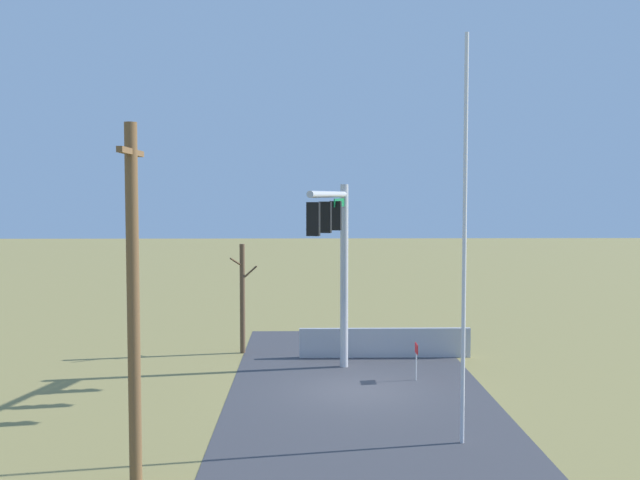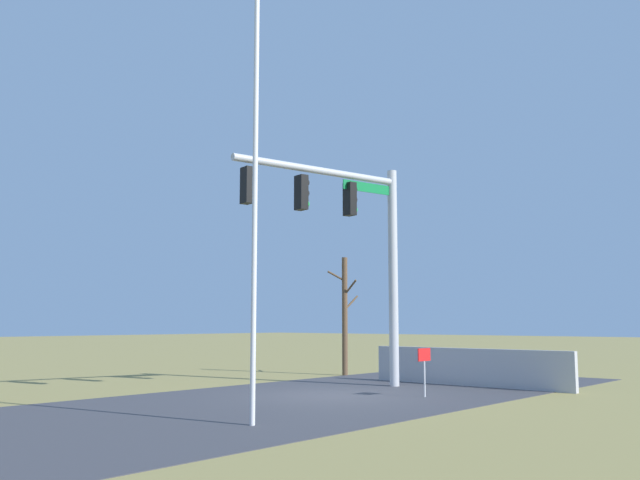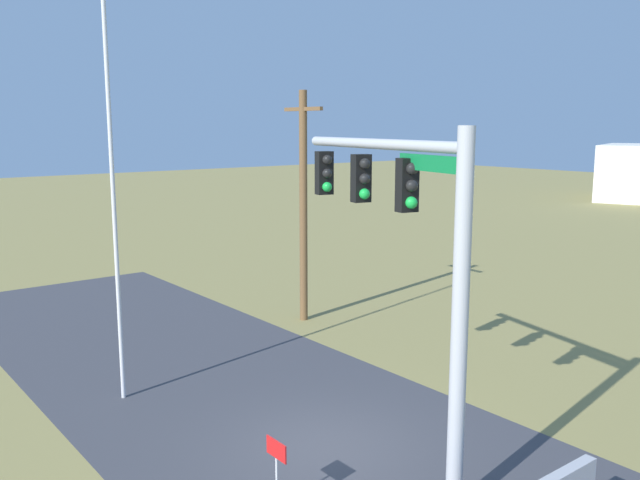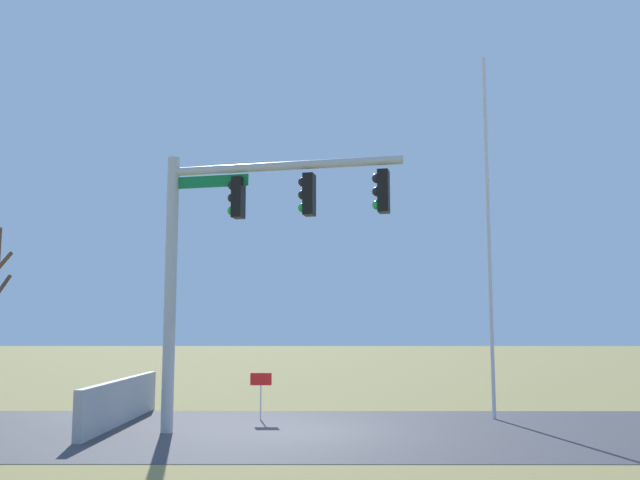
{
  "view_description": "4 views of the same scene",
  "coord_description": "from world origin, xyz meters",
  "px_view_note": "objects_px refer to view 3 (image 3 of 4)",
  "views": [
    {
      "loc": [
        -22.8,
        1.62,
        6.11
      ],
      "look_at": [
        0.45,
        1.18,
        4.68
      ],
      "focal_mm": 41.65,
      "sensor_mm": 36.0,
      "label": 1
    },
    {
      "loc": [
        -13.88,
        -11.52,
        1.87
      ],
      "look_at": [
        0.79,
        1.15,
        4.19
      ],
      "focal_mm": 38.65,
      "sensor_mm": 36.0,
      "label": 2
    },
    {
      "loc": [
        9.98,
        -8.01,
        6.46
      ],
      "look_at": [
        -0.56,
        0.31,
        4.17
      ],
      "focal_mm": 37.92,
      "sensor_mm": 36.0,
      "label": 3
    },
    {
      "loc": [
        -0.44,
        16.7,
        2.38
      ],
      "look_at": [
        -0.39,
        0.69,
        4.41
      ],
      "focal_mm": 39.28,
      "sensor_mm": 36.0,
      "label": 4
    }
  ],
  "objects_px": {
    "signal_mast": "(407,233)",
    "utility_pole": "(303,203)",
    "flagpole": "(113,191)",
    "open_sign": "(276,458)",
    "distant_building": "(639,172)"
  },
  "relations": [
    {
      "from": "flagpole",
      "to": "open_sign",
      "type": "height_order",
      "value": "flagpole"
    },
    {
      "from": "utility_pole",
      "to": "open_sign",
      "type": "height_order",
      "value": "utility_pole"
    },
    {
      "from": "flagpole",
      "to": "distant_building",
      "type": "height_order",
      "value": "flagpole"
    },
    {
      "from": "open_sign",
      "to": "distant_building",
      "type": "xyz_separation_m",
      "value": [
        -20.3,
        52.49,
        1.49
      ]
    },
    {
      "from": "open_sign",
      "to": "signal_mast",
      "type": "bearing_deg",
      "value": 81.95
    },
    {
      "from": "flagpole",
      "to": "open_sign",
      "type": "distance_m",
      "value": 7.39
    },
    {
      "from": "signal_mast",
      "to": "utility_pole",
      "type": "relative_size",
      "value": 0.85
    },
    {
      "from": "utility_pole",
      "to": "distant_building",
      "type": "relative_size",
      "value": 0.81
    },
    {
      "from": "open_sign",
      "to": "distant_building",
      "type": "height_order",
      "value": "distant_building"
    },
    {
      "from": "signal_mast",
      "to": "utility_pole",
      "type": "xyz_separation_m",
      "value": [
        -9.15,
        4.53,
        -0.59
      ]
    },
    {
      "from": "distant_building",
      "to": "flagpole",
      "type": "bearing_deg",
      "value": 174.27
    },
    {
      "from": "flagpole",
      "to": "distant_building",
      "type": "bearing_deg",
      "value": 105.02
    },
    {
      "from": "flagpole",
      "to": "utility_pole",
      "type": "height_order",
      "value": "flagpole"
    },
    {
      "from": "signal_mast",
      "to": "distant_building",
      "type": "distance_m",
      "value": 54.01
    },
    {
      "from": "flagpole",
      "to": "open_sign",
      "type": "bearing_deg",
      "value": 1.98
    }
  ]
}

